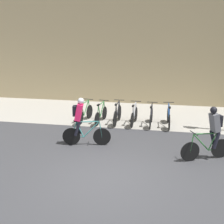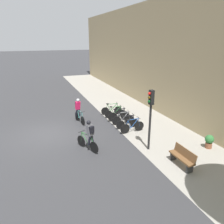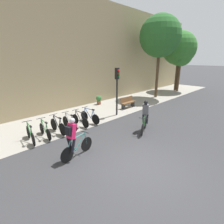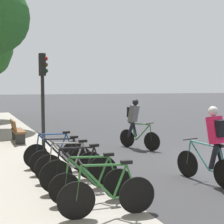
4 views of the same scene
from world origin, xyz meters
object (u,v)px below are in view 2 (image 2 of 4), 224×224
parked_bike_0 (112,110)px  bench (182,157)px  parked_bike_1 (115,113)px  parked_bike_3 (123,119)px  cyclist_pink (78,110)px  parked_bike_5 (132,127)px  traffic_light_pole (151,109)px  parked_bike_4 (127,123)px  parked_bike_2 (119,116)px  cyclist_grey (89,135)px  potted_plant (209,141)px

parked_bike_0 → bench: 8.14m
bench → parked_bike_1: bearing=-176.2°
bench → parked_bike_3: bearing=-175.3°
cyclist_pink → parked_bike_5: 4.21m
traffic_light_pole → parked_bike_4: bearing=176.9°
cyclist_pink → parked_bike_2: bearing=73.2°
parked_bike_3 → traffic_light_pole: bearing=-2.6°
parked_bike_2 → traffic_light_pole: 4.99m
parked_bike_3 → bench: (5.89, 0.49, 0.07)m
parked_bike_0 → traffic_light_pole: 6.39m
cyclist_grey → parked_bike_4: size_ratio=1.07×
parked_bike_3 → bench: bearing=4.7°
parked_bike_1 → parked_bike_5: size_ratio=0.95×
cyclist_grey → bench: bearing=50.9°
parked_bike_1 → parked_bike_3: (1.49, 0.00, 0.01)m
parked_bike_4 → bench: bearing=5.4°
cyclist_pink → bench: bearing=23.8°
parked_bike_5 → parked_bike_2: bearing=180.0°
bench → parked_bike_2: bearing=-175.8°
cyclist_pink → parked_bike_2: 2.99m
parked_bike_4 → parked_bike_1: bearing=-180.0°
parked_bike_1 → parked_bike_5: parked_bike_5 is taller
parked_bike_2 → parked_bike_4: 1.49m
parked_bike_0 → parked_bike_4: (2.98, -0.00, -0.01)m
traffic_light_pole → parked_bike_2: bearing=177.9°
traffic_light_pole → cyclist_pink: bearing=-154.2°
parked_bike_5 → parked_bike_1: bearing=-180.0°
cyclist_grey → potted_plant: (2.08, 6.27, -0.51)m
cyclist_pink → parked_bike_5: size_ratio=1.03×
parked_bike_1 → parked_bike_4: bearing=0.0°
parked_bike_3 → bench: size_ratio=1.09×
cyclist_pink → cyclist_grey: 4.48m
cyclist_grey → bench: cyclist_grey is taller
parked_bike_5 → cyclist_grey: bearing=-67.0°
potted_plant → traffic_light_pole: bearing=-108.8°
cyclist_grey → parked_bike_0: bearing=147.6°
parked_bike_5 → traffic_light_pole: size_ratio=0.51×
parked_bike_0 → potted_plant: parked_bike_0 is taller
potted_plant → bench: bearing=-69.7°
parked_bike_1 → traffic_light_pole: (5.35, -0.17, 1.95)m
cyclist_grey → parked_bike_1: bearing=143.4°
parked_bike_1 → cyclist_pink: bearing=-92.2°
parked_bike_1 → bench: size_ratio=1.09×
parked_bike_5 → potted_plant: bearing=41.3°
parked_bike_0 → traffic_light_pole: bearing=-1.6°
cyclist_pink → traffic_light_pole: size_ratio=0.53×
traffic_light_pole → cyclist_grey: bearing=-107.9°
parked_bike_2 → cyclist_grey: bearing=-41.9°
cyclist_pink → cyclist_grey: bearing=-5.4°
parked_bike_5 → traffic_light_pole: (2.36, -0.17, 1.93)m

